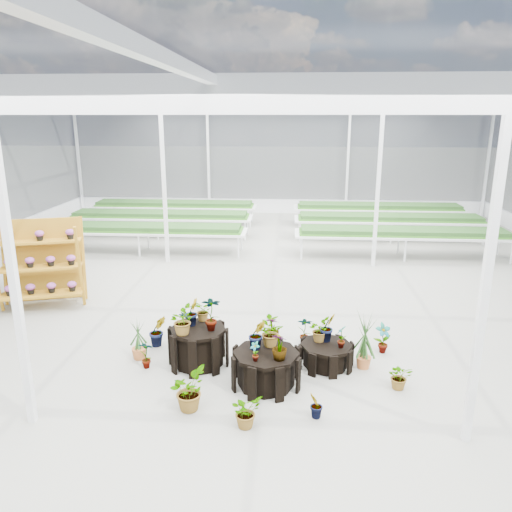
# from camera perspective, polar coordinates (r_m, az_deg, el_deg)

# --- Properties ---
(ground_plane) EXTENTS (24.00, 24.00, 0.00)m
(ground_plane) POSITION_cam_1_polar(r_m,az_deg,el_deg) (10.82, 0.52, -7.01)
(ground_plane) COLOR gray
(ground_plane) RESTS_ON ground
(greenhouse_shell) EXTENTS (18.00, 24.00, 4.50)m
(greenhouse_shell) POSITION_cam_1_polar(r_m,az_deg,el_deg) (10.16, 0.55, 4.77)
(greenhouse_shell) COLOR white
(greenhouse_shell) RESTS_ON ground
(steel_frame) EXTENTS (18.00, 24.00, 4.50)m
(steel_frame) POSITION_cam_1_polar(r_m,az_deg,el_deg) (10.16, 0.55, 4.77)
(steel_frame) COLOR silver
(steel_frame) RESTS_ON ground
(nursery_benches) EXTENTS (16.00, 7.00, 0.84)m
(nursery_benches) POSITION_cam_1_polar(r_m,az_deg,el_deg) (17.57, 1.97, 3.41)
(nursery_benches) COLOR silver
(nursery_benches) RESTS_ON ground
(plinth_tall) EXTENTS (1.01, 1.01, 0.68)m
(plinth_tall) POSITION_cam_1_polar(r_m,az_deg,el_deg) (8.81, -6.58, -10.24)
(plinth_tall) COLOR black
(plinth_tall) RESTS_ON ground
(plinth_mid) EXTENTS (1.40, 1.40, 0.58)m
(plinth_mid) POSITION_cam_1_polar(r_m,az_deg,el_deg) (8.18, 1.16, -12.74)
(plinth_mid) COLOR black
(plinth_mid) RESTS_ON ground
(plinth_low) EXTENTS (1.08, 1.08, 0.41)m
(plinth_low) POSITION_cam_1_polar(r_m,az_deg,el_deg) (8.85, 7.99, -11.14)
(plinth_low) COLOR black
(plinth_low) RESTS_ON ground
(shelf_rack) EXTENTS (2.04, 1.46, 1.94)m
(shelf_rack) POSITION_cam_1_polar(r_m,az_deg,el_deg) (12.13, -23.34, -0.92)
(shelf_rack) COLOR #956514
(shelf_rack) RESTS_ON ground
(bird_table) EXTENTS (0.46, 0.46, 1.51)m
(bird_table) POSITION_cam_1_polar(r_m,az_deg,el_deg) (13.13, -24.70, -0.85)
(bird_table) COLOR #B18D48
(bird_table) RESTS_ON ground
(nursery_plants) EXTENTS (4.82, 3.21, 1.30)m
(nursery_plants) POSITION_cam_1_polar(r_m,az_deg,el_deg) (8.45, -0.79, -10.08)
(nursery_plants) COLOR #21441A
(nursery_plants) RESTS_ON ground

